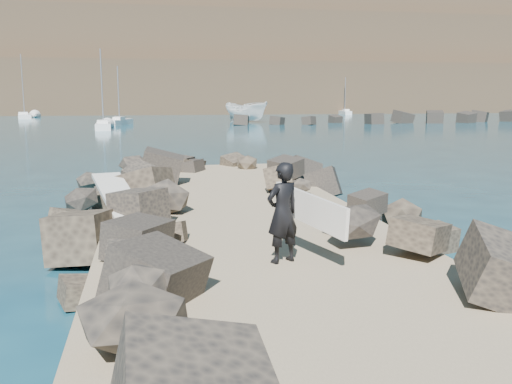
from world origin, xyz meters
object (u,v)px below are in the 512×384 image
(sailboat_a, at_px, (103,126))
(surfer_with_board, at_px, (286,212))
(surfboard_resting, at_px, (117,199))
(boat_imported, at_px, (247,112))

(sailboat_a, bearing_deg, surfer_with_board, -82.67)
(surfboard_resting, distance_m, boat_imported, 60.86)
(surfboard_resting, xyz_separation_m, boat_imported, (13.26, 59.39, 0.29))
(surfboard_resting, height_order, boat_imported, boat_imported)
(surfer_with_board, xyz_separation_m, sailboat_a, (-6.52, 50.71, -1.10))
(boat_imported, relative_size, surfer_with_board, 3.47)
(surfboard_resting, relative_size, sailboat_a, 0.33)
(boat_imported, xyz_separation_m, surfer_with_board, (-10.35, -63.37, 0.11))
(boat_imported, height_order, sailboat_a, sailboat_a)
(surfboard_resting, height_order, sailboat_a, sailboat_a)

